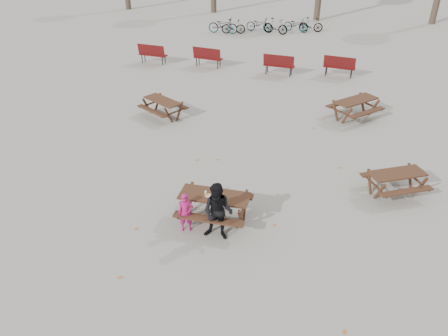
% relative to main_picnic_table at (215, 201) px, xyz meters
% --- Properties ---
extents(ground, '(80.00, 80.00, 0.00)m').
position_rel_main_picnic_table_xyz_m(ground, '(0.00, 0.00, -0.59)').
color(ground, gray).
rests_on(ground, ground).
extents(main_picnic_table, '(1.80, 1.45, 0.78)m').
position_rel_main_picnic_table_xyz_m(main_picnic_table, '(0.00, 0.00, 0.00)').
color(main_picnic_table, '#391E15').
rests_on(main_picnic_table, ground).
extents(food_tray, '(0.18, 0.11, 0.03)m').
position_rel_main_picnic_table_xyz_m(food_tray, '(-0.09, -0.10, 0.21)').
color(food_tray, white).
rests_on(food_tray, main_picnic_table).
extents(bread_roll, '(0.14, 0.06, 0.05)m').
position_rel_main_picnic_table_xyz_m(bread_roll, '(-0.09, -0.10, 0.25)').
color(bread_roll, tan).
rests_on(bread_roll, food_tray).
extents(soda_bottle, '(0.07, 0.07, 0.17)m').
position_rel_main_picnic_table_xyz_m(soda_bottle, '(-0.20, -0.11, 0.26)').
color(soda_bottle, silver).
rests_on(soda_bottle, main_picnic_table).
extents(child, '(0.45, 0.37, 1.07)m').
position_rel_main_picnic_table_xyz_m(child, '(-0.59, -0.59, -0.05)').
color(child, '#B51662').
rests_on(child, ground).
extents(adult, '(0.77, 0.60, 1.55)m').
position_rel_main_picnic_table_xyz_m(adult, '(0.28, -0.68, 0.19)').
color(adult, black).
rests_on(adult, ground).
extents(picnic_table_east, '(1.99, 1.87, 0.68)m').
position_rel_main_picnic_table_xyz_m(picnic_table_east, '(4.67, 2.46, -0.25)').
color(picnic_table_east, '#391E15').
rests_on(picnic_table_east, ground).
extents(picnic_table_north, '(2.04, 1.93, 0.69)m').
position_rel_main_picnic_table_xyz_m(picnic_table_north, '(-3.69, 5.88, -0.24)').
color(picnic_table_north, '#391E15').
rests_on(picnic_table_north, ground).
extents(picnic_table_far, '(2.26, 2.27, 0.76)m').
position_rel_main_picnic_table_xyz_m(picnic_table_far, '(3.58, 7.58, -0.20)').
color(picnic_table_far, '#391E15').
rests_on(picnic_table_far, ground).
extents(park_bench_row, '(11.12, 1.12, 1.03)m').
position_rel_main_picnic_table_xyz_m(park_bench_row, '(-1.86, 12.23, -0.07)').
color(park_bench_row, maroon).
rests_on(park_bench_row, ground).
extents(bicycle_row, '(7.28, 2.47, 1.01)m').
position_rel_main_picnic_table_xyz_m(bicycle_row, '(-2.22, 20.06, -0.11)').
color(bicycle_row, black).
rests_on(bicycle_row, ground).
extents(fallen_leaves, '(11.00, 11.00, 0.01)m').
position_rel_main_picnic_table_xyz_m(fallen_leaves, '(0.50, 2.50, -0.58)').
color(fallen_leaves, '#C06A2E').
rests_on(fallen_leaves, ground).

